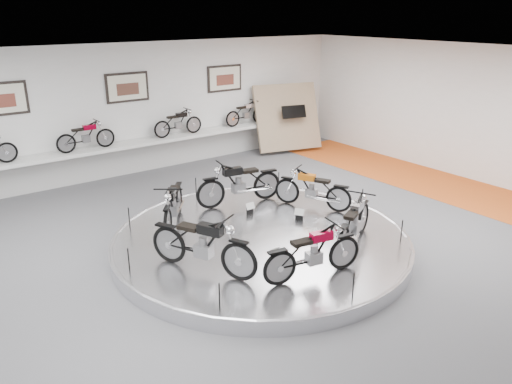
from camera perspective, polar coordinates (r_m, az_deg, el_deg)
floor at (r=10.76m, az=1.55°, el=-6.96°), size 16.00×16.00×0.00m
ceiling at (r=9.62m, az=1.78°, el=14.76°), size 16.00×16.00×0.00m
wall_back at (r=15.95m, az=-14.32°, el=9.04°), size 16.00×0.00×16.00m
wall_right at (r=16.11m, az=24.84°, el=7.92°), size 0.00×14.00×14.00m
orange_carpet_strip at (r=15.59m, az=21.61°, el=0.37°), size 2.40×12.60×0.01m
dado_band at (r=16.25m, az=-13.86°, el=4.02°), size 15.68×0.04×1.10m
display_platform at (r=10.91m, az=0.58°, el=-5.68°), size 6.40×6.40×0.30m
platform_rim at (r=10.85m, az=0.58°, el=-5.11°), size 6.40×6.40×0.10m
shelf at (r=15.89m, az=-13.59°, el=5.36°), size 11.00×0.55×0.10m
poster_left at (r=14.84m, az=-27.14°, el=9.43°), size 1.35×0.06×0.88m
poster_center at (r=15.80m, az=-14.48°, el=11.51°), size 1.35×0.06×0.88m
poster_right at (r=17.42m, az=-3.60°, el=12.84°), size 1.35×0.06×0.88m
display_panel at (r=18.22m, az=3.60°, el=8.54°), size 2.56×1.52×2.30m
shelf_bike_b at (r=15.29m, az=-18.87°, el=5.88°), size 1.22×0.43×0.73m
shelf_bike_c at (r=16.42m, az=-8.89°, el=7.64°), size 1.22×0.43×0.73m
shelf_bike_d at (r=17.81m, az=-1.14°, el=8.84°), size 1.22×0.43×0.73m
bike_a at (r=12.23m, az=6.48°, el=0.38°), size 1.29×1.76×0.99m
bike_b at (r=12.38m, az=-1.92°, el=1.10°), size 2.01×1.03×1.12m
bike_c at (r=11.25m, az=-9.47°, el=-1.37°), size 1.60×1.82×1.06m
bike_d at (r=9.24m, az=-6.14°, el=-5.87°), size 1.46×2.02×1.13m
bike_e at (r=9.08m, az=6.54°, el=-6.82°), size 1.79×0.92×1.01m
bike_f at (r=10.40m, az=11.14°, el=-3.40°), size 1.84×1.31×1.03m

